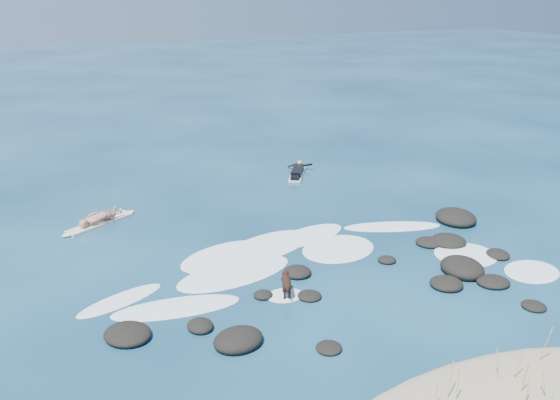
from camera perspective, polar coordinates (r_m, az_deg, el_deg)
ground at (r=19.93m, az=3.94°, el=-6.06°), size 160.00×160.00×0.00m
dune_grass at (r=14.29m, az=21.33°, el=-15.96°), size 4.41×2.06×1.22m
reef_rocks at (r=20.00m, az=10.65°, el=-5.93°), size 14.70×7.57×0.57m
breaking_foam at (r=20.38m, az=1.91°, el=-5.39°), size 14.53×7.80×0.12m
standing_surfer_rig at (r=23.90m, az=-16.30°, el=-0.49°), size 3.03×1.85×1.87m
paddling_surfer_rig at (r=29.04m, az=1.62°, el=2.60°), size 1.95×2.49×0.47m
dog at (r=17.89m, az=0.59°, el=-7.54°), size 0.51×1.02×0.67m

